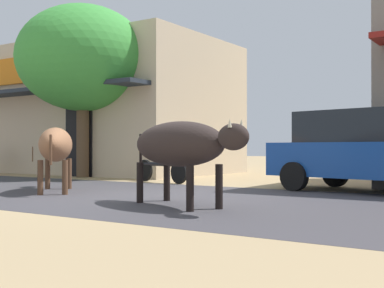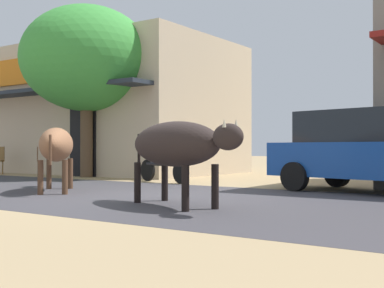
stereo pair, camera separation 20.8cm
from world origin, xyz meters
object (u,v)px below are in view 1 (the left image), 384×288
roadside_tree (83,59)px  cow_near_brown (56,145)px  parked_motorcycle (162,164)px  cafe_chair_near_tree (39,159)px  parked_hatchback_car (370,150)px  cow_far_dark (180,145)px

roadside_tree → cow_near_brown: roadside_tree is taller
parked_motorcycle → cafe_chair_near_tree: 5.97m
parked_hatchback_car → cow_far_dark: size_ratio=1.62×
parked_motorcycle → cow_far_dark: size_ratio=0.72×
cow_far_dark → cafe_chair_near_tree: size_ratio=2.94×
cow_far_dark → cafe_chair_near_tree: cow_far_dark is taller
cow_near_brown → cafe_chair_near_tree: (-5.74, 4.34, -0.43)m
cow_near_brown → parked_hatchback_car: bearing=31.7°
parked_motorcycle → cow_near_brown: 3.43m
cow_near_brown → cafe_chair_near_tree: cow_near_brown is taller
roadside_tree → cafe_chair_near_tree: size_ratio=5.61×
parked_hatchback_car → cow_far_dark: parked_hatchback_car is taller
parked_hatchback_car → roadside_tree: bearing=176.4°
cafe_chair_near_tree → roadside_tree: bearing=-10.6°
cow_near_brown → cafe_chair_near_tree: size_ratio=2.44×
parked_motorcycle → cafe_chair_near_tree: (-5.89, 0.95, 0.05)m
parked_motorcycle → cow_near_brown: cow_near_brown is taller
cow_near_brown → cow_far_dark: (3.59, -0.74, -0.00)m
cow_far_dark → roadside_tree: bearing=145.8°
parked_motorcycle → cow_near_brown: size_ratio=0.87×
parked_motorcycle → cow_far_dark: (3.44, -4.13, 0.48)m
parked_hatchback_car → cow_far_dark: bearing=-113.8°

